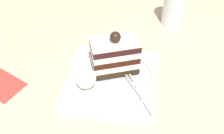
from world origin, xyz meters
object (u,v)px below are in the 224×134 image
dessert_plate (112,79)px  whipped_cream_dollop (86,78)px  fork (138,91)px  drink_glass_near (174,9)px  cake_slice (115,55)px

dessert_plate → whipped_cream_dollop: 0.07m
dessert_plate → whipped_cream_dollop: (0.05, -0.04, 0.04)m
whipped_cream_dollop → fork: 0.12m
whipped_cream_dollop → drink_glass_near: bearing=158.4°
dessert_plate → whipped_cream_dollop: bearing=-43.2°
cake_slice → fork: bearing=53.8°
fork → drink_glass_near: 0.32m
cake_slice → whipped_cream_dollop: (0.07, -0.04, -0.02)m
cake_slice → fork: size_ratio=1.23×
dessert_plate → whipped_cream_dollop: size_ratio=4.70×
whipped_cream_dollop → fork: size_ratio=0.53×
whipped_cream_dollop → drink_glass_near: (-0.34, 0.13, 0.00)m
dessert_plate → fork: bearing=69.2°
dessert_plate → fork: fork is taller
cake_slice → fork: 0.10m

